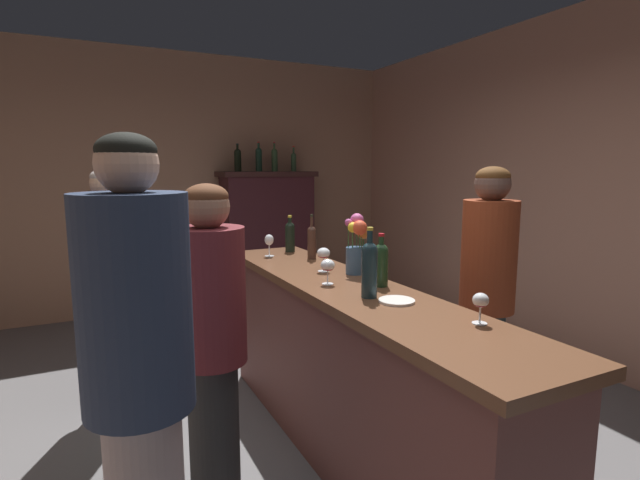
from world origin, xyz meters
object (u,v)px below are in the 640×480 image
object	(u,v)px
wine_glass_front	(323,254)
display_bottle_midright	(294,161)
cheese_plate	(397,301)
wine_glass_mid	(328,266)
flower_arrangement	(357,243)
display_cabinet	(268,235)
wine_bottle_pinot	(381,262)
bartender	(487,292)
wine_bottle_merlot	(369,267)
display_bottle_center	(275,159)
wine_bottle_malbec	(290,235)
display_bottle_left	(238,159)
patron_near_entrance	(111,281)
bar_counter	(348,371)
display_bottle_midleft	(259,158)
wine_bottle_chardonnay	(312,241)
wine_glass_spare	(269,241)
patron_by_cabinet	(133,318)
patron_in_navy	(211,345)
patron_in_grey	(140,385)
wine_glass_rear	(481,302)

from	to	relation	value
wine_glass_front	display_bottle_midright	world-z (taller)	display_bottle_midright
cheese_plate	wine_glass_mid	bearing A→B (deg)	105.95
wine_glass_front	flower_arrangement	bearing A→B (deg)	-43.21
display_cabinet	wine_bottle_pinot	distance (m)	3.30
wine_bottle_pinot	bartender	size ratio (longest dim) A/B	0.18
wine_bottle_merlot	display_bottle_center	distance (m)	3.55
bartender	wine_glass_mid	bearing A→B (deg)	-8.61
wine_bottle_malbec	wine_glass_mid	distance (m)	1.08
display_cabinet	display_bottle_left	xyz separation A→B (m)	(-0.35, 0.00, 0.90)
flower_arrangement	display_bottle_left	world-z (taller)	display_bottle_left
flower_arrangement	patron_near_entrance	distance (m)	1.66
wine_glass_mid	flower_arrangement	xyz separation A→B (m)	(0.28, 0.16, 0.09)
bar_counter	display_bottle_midleft	bearing A→B (deg)	79.21
display_cabinet	wine_bottle_chardonnay	xyz separation A→B (m)	(-0.54, -2.36, 0.29)
wine_glass_front	cheese_plate	size ratio (longest dim) A/B	0.86
wine_bottle_malbec	wine_bottle_merlot	bearing A→B (deg)	-96.72
wine_bottle_pinot	bartender	distance (m)	0.69
wine_bottle_chardonnay	wine_glass_spare	size ratio (longest dim) A/B	1.96
patron_near_entrance	bartender	xyz separation A→B (m)	(1.91, -1.42, 0.03)
patron_near_entrance	patron_by_cabinet	size ratio (longest dim) A/B	1.04
display_cabinet	patron_in_navy	xyz separation A→B (m)	(-1.51, -3.38, 0.04)
wine_bottle_pinot	wine_glass_spare	bearing A→B (deg)	101.71
wine_glass_front	display_bottle_left	distance (m)	2.86
cheese_plate	bar_counter	bearing A→B (deg)	96.21
wine_glass_mid	cheese_plate	distance (m)	0.49
bar_counter	patron_in_grey	bearing A→B (deg)	-148.82
wine_bottle_malbec	display_bottle_left	distance (m)	2.12
bar_counter	cheese_plate	xyz separation A→B (m)	(0.04, -0.39, 0.50)
wine_bottle_chardonnay	display_bottle_center	world-z (taller)	display_bottle_center
patron_in_grey	patron_in_navy	bearing A→B (deg)	28.72
wine_glass_spare	display_bottle_midright	size ratio (longest dim) A/B	0.53
wine_bottle_merlot	wine_glass_front	xyz separation A→B (m)	(0.07, 0.63, -0.05)
wine_bottle_chardonnay	patron_in_grey	world-z (taller)	patron_in_grey
wine_bottle_merlot	display_bottle_midleft	size ratio (longest dim) A/B	1.02
wine_bottle_merlot	patron_by_cabinet	world-z (taller)	patron_by_cabinet
wine_glass_front	wine_glass_mid	distance (m)	0.33
wine_glass_front	display_bottle_center	world-z (taller)	display_bottle_center
wine_bottle_malbec	wine_glass_front	size ratio (longest dim) A/B	1.86
bar_counter	display_bottle_center	bearing A→B (deg)	75.84
wine_bottle_malbec	bartender	xyz separation A→B (m)	(0.65, -1.36, -0.20)
bar_counter	display_bottle_center	xyz separation A→B (m)	(0.79, 3.15, 1.23)
wine_bottle_malbec	display_bottle_midright	xyz separation A→B (m)	(0.91, 2.02, 0.59)
wine_bottle_pinot	cheese_plate	size ratio (longest dim) A/B	1.67
wine_glass_rear	flower_arrangement	world-z (taller)	flower_arrangement
display_bottle_midleft	wine_glass_rear	bearing A→B (deg)	-96.40
wine_bottle_malbec	patron_near_entrance	bearing A→B (deg)	177.00
wine_bottle_pinot	patron_in_navy	world-z (taller)	patron_in_navy
wine_glass_mid	patron_in_navy	distance (m)	0.81
display_cabinet	patron_by_cabinet	size ratio (longest dim) A/B	1.02
bar_counter	patron_by_cabinet	xyz separation A→B (m)	(-1.07, 0.34, 0.36)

